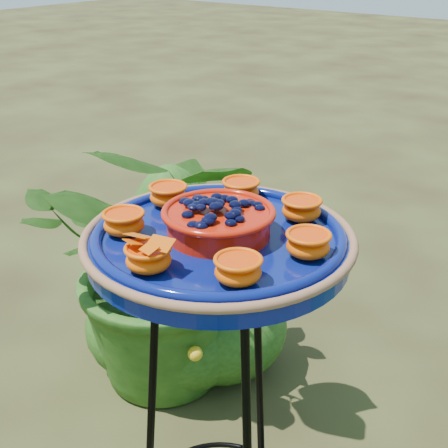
# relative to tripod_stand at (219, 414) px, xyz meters

# --- Properties ---
(tripod_stand) EXTENTS (0.30, 0.31, 0.79)m
(tripod_stand) POSITION_rel_tripod_stand_xyz_m (0.00, 0.00, 0.00)
(tripod_stand) COLOR black
(tripod_stand) RESTS_ON ground
(feeder_dish) EXTENTS (0.42, 0.42, 0.09)m
(feeder_dish) POSITION_rel_tripod_stand_xyz_m (-0.00, -0.00, 0.35)
(feeder_dish) COLOR navy
(feeder_dish) RESTS_ON tripod_stand
(shrub_back_left) EXTENTS (0.89, 0.83, 0.81)m
(shrub_back_left) POSITION_rel_tripod_stand_xyz_m (-0.55, 0.49, -0.07)
(shrub_back_left) COLOR #1E4612
(shrub_back_left) RESTS_ON ground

